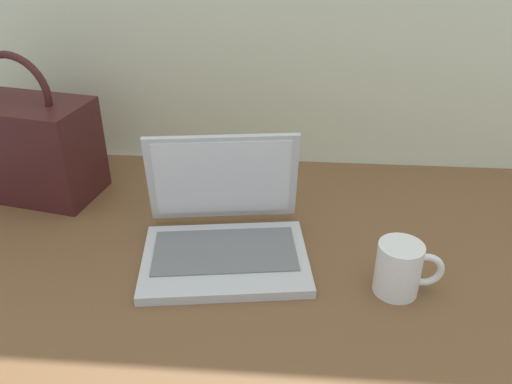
{
  "coord_description": "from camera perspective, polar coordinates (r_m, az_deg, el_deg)",
  "views": [
    {
      "loc": [
        0.01,
        -0.85,
        0.64
      ],
      "look_at": [
        -0.05,
        0.0,
        0.15
      ],
      "focal_mm": 36.38,
      "sensor_mm": 36.0,
      "label": 1
    }
  ],
  "objects": [
    {
      "name": "coffee_mug",
      "position": [
        0.93,
        15.59,
        -8.05
      ],
      "size": [
        0.12,
        0.08,
        0.1
      ],
      "color": "white",
      "rests_on": "desk"
    },
    {
      "name": "laptop",
      "position": [
        1.0,
        -3.5,
        -4.22
      ],
      "size": [
        0.34,
        0.3,
        0.22
      ],
      "color": "silver",
      "rests_on": "desk"
    },
    {
      "name": "handbag",
      "position": [
        1.28,
        -23.85,
        4.67
      ],
      "size": [
        0.32,
        0.21,
        0.33
      ],
      "color": "#3F1919",
      "rests_on": "desk"
    },
    {
      "name": "desk",
      "position": [
        1.05,
        2.9,
        -6.52
      ],
      "size": [
        1.6,
        0.76,
        0.03
      ],
      "color": "brown",
      "rests_on": "ground"
    }
  ]
}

